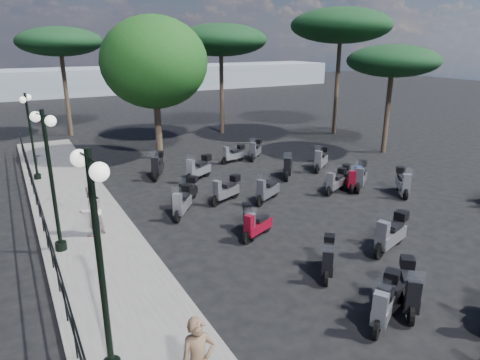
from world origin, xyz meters
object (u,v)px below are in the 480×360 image
lamp_post_0 (99,255)px  scooter_15 (267,191)px  scooter_4 (182,203)px  scooter_16 (288,168)px  scooter_14 (391,234)px  pine_0 (221,40)px  scooter_5 (158,166)px  pine_1 (341,26)px  scooter_3 (257,226)px  scooter_6 (391,300)px  scooter_17 (256,150)px  scooter_23 (233,155)px  broadleaf_tree (154,63)px  scooter_20 (403,183)px  scooter_7 (409,289)px  pedestrian_far (91,211)px  scooter_10 (188,192)px  scooter_21 (361,179)px  scooter_2 (328,259)px  lamp_post_1 (51,173)px  pine_3 (393,61)px  scooter_9 (226,190)px  scooter_11 (199,169)px  scooter_28 (349,179)px  scooter_29 (321,160)px  pine_2 (60,42)px  scooter_1 (385,303)px  lamp_post_2 (31,131)px  scooter_27 (359,175)px  scooter_22 (336,182)px  scooter_8 (249,222)px

lamp_post_0 → scooter_15: 10.41m
scooter_4 → scooter_16: bearing=-124.0°
scooter_4 → scooter_14: (4.59, -5.71, 0.05)m
pine_0 → scooter_14: bearing=-100.5°
scooter_5 → pine_1: bearing=-136.8°
scooter_3 → scooter_6: scooter_6 is taller
scooter_17 → scooter_23: 1.41m
scooter_5 → scooter_15: size_ratio=1.08×
broadleaf_tree → pine_0: bearing=36.0°
scooter_16 → scooter_6: bearing=106.6°
scooter_17 → scooter_20: size_ratio=0.91×
scooter_4 → pine_1: pine_1 is taller
pine_0 → scooter_4: bearing=-122.2°
scooter_4 → scooter_7: bearing=146.4°
pedestrian_far → scooter_10: size_ratio=1.37×
lamp_post_0 → scooter_21: 13.67m
scooter_2 → scooter_15: (1.54, 5.60, 0.00)m
lamp_post_1 → pine_3: pine_3 is taller
pedestrian_far → scooter_20: pedestrian_far is taller
scooter_3 → scooter_21: bearing=-96.6°
scooter_2 → scooter_6: 2.20m
scooter_9 → scooter_11: bearing=-26.2°
scooter_4 → scooter_23: bearing=-94.3°
scooter_21 → scooter_28: 0.51m
scooter_6 → scooter_9: (0.04, 8.60, 0.06)m
scooter_6 → scooter_29: (6.28, 10.30, 0.10)m
scooter_2 → scooter_7: size_ratio=0.90×
scooter_11 → scooter_6: bearing=149.4°
lamp_post_0 → scooter_16: 13.78m
pine_2 → scooter_9: bearing=-77.8°
scooter_5 → scooter_20: 11.06m
scooter_14 → pine_0: pine_0 is taller
scooter_1 → scooter_16: scooter_16 is taller
lamp_post_2 → scooter_11: bearing=-9.8°
scooter_11 → scooter_28: (5.24, -4.35, -0.06)m
lamp_post_2 → scooter_3: lamp_post_2 is taller
scooter_23 → pine_3: 10.16m
lamp_post_0 → pine_1: (18.94, 15.68, 4.46)m
scooter_14 → scooter_16: (1.53, 7.68, -0.07)m
scooter_28 → scooter_27: bearing=-138.0°
scooter_15 → pine_2: (-5.00, 17.29, 5.67)m
scooter_17 → pine_3: bearing=-152.2°
scooter_15 → scooter_22: 3.23m
pine_0 → pine_2: 10.40m
scooter_21 → scooter_22: 1.23m
scooter_11 → scooter_15: size_ratio=1.05×
scooter_8 → scooter_17: bearing=-100.7°
lamp_post_1 → scooter_9: bearing=-5.0°
pedestrian_far → scooter_5: 6.76m
scooter_9 → pedestrian_far: bearing=77.2°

